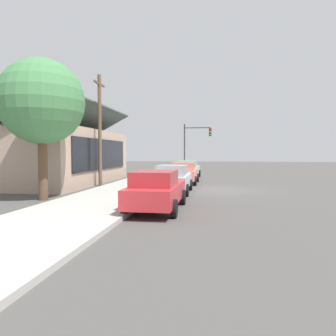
% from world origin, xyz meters
% --- Properties ---
extents(ground_plane, '(120.00, 120.00, 0.00)m').
position_xyz_m(ground_plane, '(0.00, 0.00, 0.00)').
color(ground_plane, '#4C4947').
extents(sidewalk_curb, '(60.00, 4.20, 0.16)m').
position_xyz_m(sidewalk_curb, '(0.00, 5.60, 0.08)').
color(sidewalk_curb, '#B2AFA8').
rests_on(sidewalk_curb, ground).
extents(car_cherry, '(4.67, 1.99, 1.59)m').
position_xyz_m(car_cherry, '(-7.43, 2.75, 0.81)').
color(car_cherry, red).
rests_on(car_cherry, ground).
extents(car_silver, '(4.48, 1.98, 1.59)m').
position_xyz_m(car_silver, '(-2.05, 2.81, 0.81)').
color(car_silver, silver).
rests_on(car_silver, ground).
extents(car_coral, '(4.47, 2.00, 1.59)m').
position_xyz_m(car_coral, '(3.47, 2.73, 0.81)').
color(car_coral, '#EA8C75').
rests_on(car_coral, ground).
extents(car_seafoam, '(4.61, 2.13, 1.59)m').
position_xyz_m(car_seafoam, '(8.65, 2.90, 0.81)').
color(car_seafoam, '#9ED1BC').
rests_on(car_seafoam, ground).
extents(storefront_building, '(13.26, 6.91, 5.81)m').
position_xyz_m(storefront_building, '(2.63, 11.98, 2.10)').
color(storefront_building, tan).
rests_on(storefront_building, ground).
extents(shade_tree, '(4.05, 4.05, 6.74)m').
position_xyz_m(shade_tree, '(-5.55, 8.65, 4.68)').
color(shade_tree, brown).
rests_on(shade_tree, ground).
extents(traffic_light_main, '(0.37, 2.79, 5.20)m').
position_xyz_m(traffic_light_main, '(12.70, 2.54, 3.49)').
color(traffic_light_main, '#383833').
rests_on(traffic_light_main, ground).
extents(utility_pole_wooden, '(1.80, 0.24, 7.50)m').
position_xyz_m(utility_pole_wooden, '(0.89, 8.20, 3.93)').
color(utility_pole_wooden, brown).
rests_on(utility_pole_wooden, ground).
extents(fire_hydrant_red, '(0.22, 0.22, 0.71)m').
position_xyz_m(fire_hydrant_red, '(-5.10, 4.20, 0.50)').
color(fire_hydrant_red, red).
rests_on(fire_hydrant_red, sidewalk_curb).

